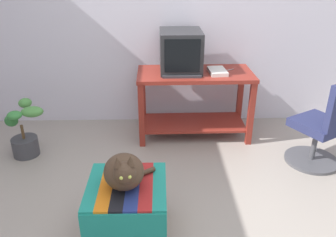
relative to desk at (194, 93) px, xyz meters
The scene contains 11 objects.
ground_plane 1.70m from the desk, 99.53° to the right, with size 14.00×14.00×0.00m, color #9E9389.
back_wall 0.96m from the desk, 120.83° to the left, with size 8.00×0.10×2.60m, color silver.
desk is the anchor object (origin of this frame).
tv_monitor 0.48m from the desk, 155.36° to the left, with size 0.44×0.51×0.43m.
keyboard 0.32m from the desk, 138.65° to the right, with size 0.40×0.15×0.02m, color #333338.
book 0.35m from the desk, 10.01° to the right, with size 0.17×0.28×0.04m, color white.
ottoman_with_blanket 1.70m from the desk, 111.73° to the right, with size 0.55×0.57×0.42m.
cat 1.70m from the desk, 111.59° to the right, with size 0.37×0.38×0.31m.
potted_plant 1.82m from the desk, 166.27° to the right, with size 0.40×0.39×0.57m.
office_chair 1.35m from the desk, 30.05° to the right, with size 0.57×0.57×0.89m.
pen 0.45m from the desk, ahead, with size 0.01×0.01×0.14m, color #B7B7BC.
Camera 1 is at (-0.11, -1.92, 1.85)m, focal length 36.59 mm.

